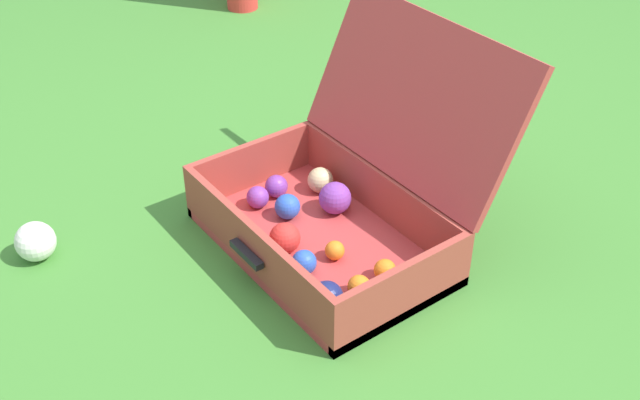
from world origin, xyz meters
TOP-DOWN VIEW (x-y plane):
  - ground_plane at (0.00, 0.00)m, footprint 16.00×16.00m
  - open_suitcase at (0.01, 0.09)m, footprint 0.60×0.57m
  - stray_ball_on_grass at (-0.35, -0.53)m, footprint 0.09×0.09m

SIDE VIEW (x-z plane):
  - ground_plane at x=0.00m, z-range 0.00..0.00m
  - stray_ball_on_grass at x=-0.35m, z-range 0.00..0.09m
  - open_suitcase at x=0.01m, z-range -0.13..0.36m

